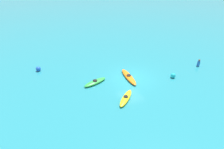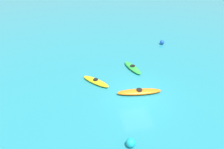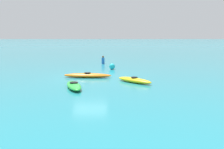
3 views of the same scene
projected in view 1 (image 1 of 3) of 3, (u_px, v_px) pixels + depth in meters
name	position (u px, v px, depth m)	size (l,w,h in m)	color
ground_plane	(131.00, 78.00, 20.74)	(600.00, 600.00, 0.00)	teal
kayak_yellow	(126.00, 98.00, 17.50)	(2.41, 2.30, 0.37)	yellow
kayak_orange	(129.00, 77.00, 20.68)	(1.04, 3.52, 0.37)	orange
kayak_green	(95.00, 82.00, 19.78)	(2.72, 1.41, 0.37)	green
buoy_blue	(38.00, 69.00, 21.96)	(0.55, 0.55, 0.55)	blue
buoy_cyan	(173.00, 75.00, 20.71)	(0.53, 0.53, 0.53)	#19B7C6
person_near_shore	(199.00, 63.00, 22.93)	(0.40, 0.40, 0.88)	blue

